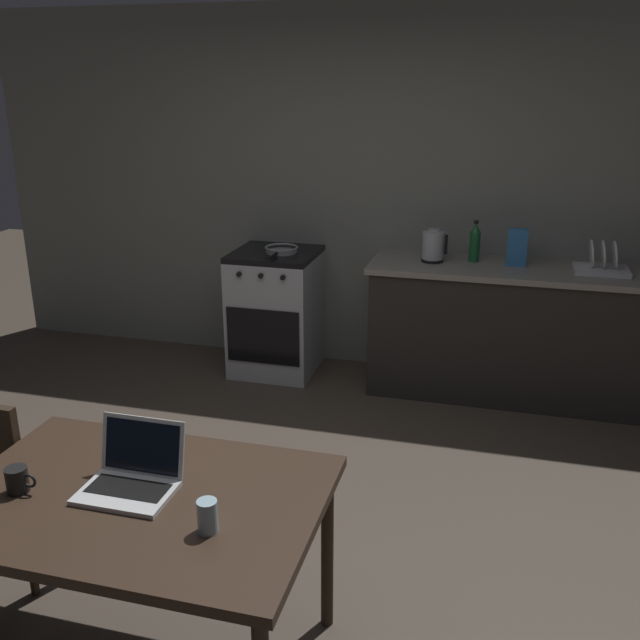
{
  "coord_description": "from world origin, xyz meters",
  "views": [
    {
      "loc": [
        1.06,
        -2.7,
        2.12
      ],
      "look_at": [
        0.1,
        0.91,
        0.83
      ],
      "focal_mm": 39.61,
      "sensor_mm": 36.0,
      "label": 1
    }
  ],
  "objects_px": {
    "dining_table": "(139,512)",
    "electric_kettle": "(433,246)",
    "drinking_glass": "(207,516)",
    "stove_oven": "(276,312)",
    "bottle_b": "(475,242)",
    "coffee_mug": "(18,480)",
    "laptop": "(132,477)",
    "dish_rack": "(602,265)",
    "frying_pan": "(281,249)",
    "cereal_box": "(517,248)"
  },
  "relations": [
    {
      "from": "dining_table",
      "to": "electric_kettle",
      "type": "relative_size",
      "value": 5.76
    },
    {
      "from": "dining_table",
      "to": "drinking_glass",
      "type": "height_order",
      "value": "drinking_glass"
    },
    {
      "from": "stove_oven",
      "to": "bottle_b",
      "type": "bearing_deg",
      "value": 3.35
    },
    {
      "from": "electric_kettle",
      "to": "coffee_mug",
      "type": "xyz_separation_m",
      "value": [
        -1.09,
        -2.96,
        -0.23
      ]
    },
    {
      "from": "dining_table",
      "to": "coffee_mug",
      "type": "height_order",
      "value": "coffee_mug"
    },
    {
      "from": "laptop",
      "to": "dish_rack",
      "type": "height_order",
      "value": "dish_rack"
    },
    {
      "from": "electric_kettle",
      "to": "coffee_mug",
      "type": "relative_size",
      "value": 1.93
    },
    {
      "from": "drinking_glass",
      "to": "dish_rack",
      "type": "relative_size",
      "value": 0.32
    },
    {
      "from": "frying_pan",
      "to": "dish_rack",
      "type": "relative_size",
      "value": 1.22
    },
    {
      "from": "frying_pan",
      "to": "drinking_glass",
      "type": "bearing_deg",
      "value": -76.43
    },
    {
      "from": "stove_oven",
      "to": "coffee_mug",
      "type": "xyz_separation_m",
      "value": [
        0.05,
        -2.96,
        0.34
      ]
    },
    {
      "from": "laptop",
      "to": "bottle_b",
      "type": "xyz_separation_m",
      "value": [
        0.99,
        2.92,
        0.26
      ]
    },
    {
      "from": "coffee_mug",
      "to": "dish_rack",
      "type": "relative_size",
      "value": 0.34
    },
    {
      "from": "frying_pan",
      "to": "cereal_box",
      "type": "xyz_separation_m",
      "value": [
        1.63,
        0.05,
        0.1
      ]
    },
    {
      "from": "stove_oven",
      "to": "dish_rack",
      "type": "bearing_deg",
      "value": 0.06
    },
    {
      "from": "laptop",
      "to": "frying_pan",
      "type": "height_order",
      "value": "laptop"
    },
    {
      "from": "stove_oven",
      "to": "electric_kettle",
      "type": "height_order",
      "value": "electric_kettle"
    },
    {
      "from": "laptop",
      "to": "coffee_mug",
      "type": "height_order",
      "value": "laptop"
    },
    {
      "from": "laptop",
      "to": "electric_kettle",
      "type": "xyz_separation_m",
      "value": [
        0.72,
        2.84,
        0.23
      ]
    },
    {
      "from": "stove_oven",
      "to": "electric_kettle",
      "type": "xyz_separation_m",
      "value": [
        1.14,
        0.0,
        0.57
      ]
    },
    {
      "from": "laptop",
      "to": "electric_kettle",
      "type": "relative_size",
      "value": 1.43
    },
    {
      "from": "frying_pan",
      "to": "coffee_mug",
      "type": "bearing_deg",
      "value": -90.24
    },
    {
      "from": "dish_rack",
      "to": "drinking_glass",
      "type": "bearing_deg",
      "value": -115.89
    },
    {
      "from": "frying_pan",
      "to": "dish_rack",
      "type": "bearing_deg",
      "value": 0.77
    },
    {
      "from": "drinking_glass",
      "to": "dining_table",
      "type": "bearing_deg",
      "value": 158.34
    },
    {
      "from": "electric_kettle",
      "to": "drinking_glass",
      "type": "height_order",
      "value": "electric_kettle"
    },
    {
      "from": "drinking_glass",
      "to": "cereal_box",
      "type": "distance_m",
      "value": 3.16
    },
    {
      "from": "dining_table",
      "to": "cereal_box",
      "type": "distance_m",
      "value": 3.16
    },
    {
      "from": "electric_kettle",
      "to": "coffee_mug",
      "type": "height_order",
      "value": "electric_kettle"
    },
    {
      "from": "coffee_mug",
      "to": "bottle_b",
      "type": "height_order",
      "value": "bottle_b"
    },
    {
      "from": "electric_kettle",
      "to": "dish_rack",
      "type": "relative_size",
      "value": 0.66
    },
    {
      "from": "cereal_box",
      "to": "dish_rack",
      "type": "xyz_separation_m",
      "value": [
        0.54,
        -0.02,
        -0.08
      ]
    },
    {
      "from": "dining_table",
      "to": "bottle_b",
      "type": "bearing_deg",
      "value": 71.96
    },
    {
      "from": "bottle_b",
      "to": "coffee_mug",
      "type": "bearing_deg",
      "value": -114.21
    },
    {
      "from": "frying_pan",
      "to": "electric_kettle",
      "type": "bearing_deg",
      "value": 1.54
    },
    {
      "from": "bottle_b",
      "to": "laptop",
      "type": "bearing_deg",
      "value": -108.82
    },
    {
      "from": "cereal_box",
      "to": "stove_oven",
      "type": "bearing_deg",
      "value": -179.24
    },
    {
      "from": "frying_pan",
      "to": "dish_rack",
      "type": "distance_m",
      "value": 2.17
    },
    {
      "from": "dining_table",
      "to": "cereal_box",
      "type": "bearing_deg",
      "value": 66.78
    },
    {
      "from": "laptop",
      "to": "bottle_b",
      "type": "height_order",
      "value": "bottle_b"
    },
    {
      "from": "drinking_glass",
      "to": "electric_kettle",
      "type": "bearing_deg",
      "value": 83.07
    },
    {
      "from": "frying_pan",
      "to": "laptop",
      "type": "bearing_deg",
      "value": -82.69
    },
    {
      "from": "frying_pan",
      "to": "coffee_mug",
      "type": "xyz_separation_m",
      "value": [
        -0.01,
        -2.93,
        -0.15
      ]
    },
    {
      "from": "laptop",
      "to": "drinking_glass",
      "type": "height_order",
      "value": "laptop"
    },
    {
      "from": "stove_oven",
      "to": "bottle_b",
      "type": "height_order",
      "value": "bottle_b"
    },
    {
      "from": "stove_oven",
      "to": "cereal_box",
      "type": "xyz_separation_m",
      "value": [
        1.69,
        0.02,
        0.59
      ]
    },
    {
      "from": "frying_pan",
      "to": "coffee_mug",
      "type": "distance_m",
      "value": 2.93
    },
    {
      "from": "bottle_b",
      "to": "stove_oven",
      "type": "bearing_deg",
      "value": -176.65
    },
    {
      "from": "laptop",
      "to": "frying_pan",
      "type": "xyz_separation_m",
      "value": [
        -0.36,
        2.81,
        0.15
      ]
    },
    {
      "from": "stove_oven",
      "to": "bottle_b",
      "type": "distance_m",
      "value": 1.53
    }
  ]
}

